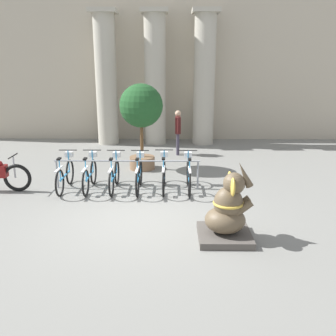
% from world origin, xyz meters
% --- Properties ---
extents(ground_plane, '(60.00, 60.00, 0.00)m').
position_xyz_m(ground_plane, '(0.00, 0.00, 0.00)').
color(ground_plane, slate).
extents(building_facade, '(20.00, 0.20, 6.00)m').
position_xyz_m(building_facade, '(0.00, 8.60, 3.00)').
color(building_facade, '#B2A893').
rests_on(building_facade, ground_plane).
extents(column_left, '(1.04, 1.04, 5.16)m').
position_xyz_m(column_left, '(-1.93, 7.60, 2.62)').
color(column_left, '#ADA899').
rests_on(column_left, ground_plane).
extents(column_middle, '(1.04, 1.04, 5.16)m').
position_xyz_m(column_middle, '(0.00, 7.60, 2.62)').
color(column_middle, '#ADA899').
rests_on(column_middle, ground_plane).
extents(column_right, '(1.04, 1.04, 5.16)m').
position_xyz_m(column_right, '(1.93, 7.60, 2.62)').
color(column_right, '#ADA899').
rests_on(column_right, ground_plane).
extents(bike_rack, '(3.83, 0.05, 0.77)m').
position_xyz_m(bike_rack, '(-0.50, 1.95, 0.61)').
color(bike_rack, gray).
rests_on(bike_rack, ground_plane).
extents(bicycle_0, '(0.48, 1.65, 0.98)m').
position_xyz_m(bicycle_0, '(-2.11, 1.82, 0.41)').
color(bicycle_0, black).
rests_on(bicycle_0, ground_plane).
extents(bicycle_1, '(0.48, 1.65, 0.98)m').
position_xyz_m(bicycle_1, '(-1.47, 1.83, 0.41)').
color(bicycle_1, black).
rests_on(bicycle_1, ground_plane).
extents(bicycle_2, '(0.48, 1.65, 0.98)m').
position_xyz_m(bicycle_2, '(-0.82, 1.81, 0.41)').
color(bicycle_2, black).
rests_on(bicycle_2, ground_plane).
extents(bicycle_3, '(0.48, 1.65, 0.98)m').
position_xyz_m(bicycle_3, '(-0.18, 1.81, 0.41)').
color(bicycle_3, black).
rests_on(bicycle_3, ground_plane).
extents(bicycle_4, '(0.48, 1.65, 0.98)m').
position_xyz_m(bicycle_4, '(0.47, 1.87, 0.41)').
color(bicycle_4, black).
rests_on(bicycle_4, ground_plane).
extents(bicycle_5, '(0.48, 1.65, 0.98)m').
position_xyz_m(bicycle_5, '(1.11, 1.81, 0.41)').
color(bicycle_5, black).
rests_on(bicycle_5, ground_plane).
extents(elephant_statue, '(1.00, 1.00, 1.54)m').
position_xyz_m(elephant_statue, '(1.72, -0.97, 0.52)').
color(elephant_statue, '#4C4742').
rests_on(elephant_statue, ground_plane).
extents(person_pedestrian, '(0.21, 0.47, 1.59)m').
position_xyz_m(person_pedestrian, '(0.88, 5.70, 0.95)').
color(person_pedestrian, '#383342').
rests_on(person_pedestrian, ground_plane).
extents(potted_tree, '(1.32, 1.32, 2.63)m').
position_xyz_m(potted_tree, '(-0.26, 3.83, 1.80)').
color(potted_tree, brown).
rests_on(potted_tree, ground_plane).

